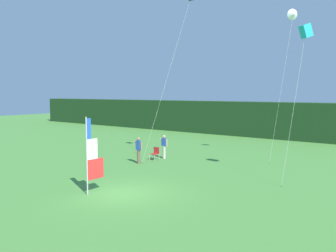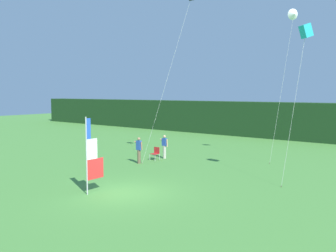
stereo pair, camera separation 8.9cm
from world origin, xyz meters
name	(u,v)px [view 1 (the left image)]	position (x,y,z in m)	size (l,w,h in m)	color
ground_plane	(125,193)	(0.00, 0.00, 0.00)	(120.00, 120.00, 0.00)	#478438
distant_treeline	(296,121)	(0.00, 24.27, 1.86)	(80.00, 2.40, 3.72)	#193819
banner_flag	(92,157)	(-1.11, -1.01, 1.73)	(0.06, 1.03, 3.61)	#B7B7BC
person_near_banner	(164,146)	(-3.99, 8.06, 0.90)	(0.55, 0.48, 1.68)	#B7B2A3
person_mid_field	(139,150)	(-4.20, 5.59, 0.94)	(0.55, 0.48, 1.75)	brown
folding_chair	(155,153)	(-4.17, 7.26, 0.51)	(0.51, 0.51, 0.89)	#BCBCC1
kite_white_delta_1	(293,15)	(3.75, 11.56, 9.63)	(1.40, 1.11, 10.05)	brown
kite_cyan_box_2	(306,32)	(6.14, 6.46, 7.67)	(1.01, 1.35, 8.08)	brown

